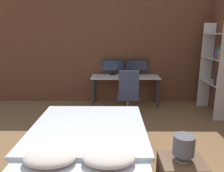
{
  "coord_description": "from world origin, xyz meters",
  "views": [
    {
      "loc": [
        -0.26,
        -1.36,
        1.77
      ],
      "look_at": [
        -0.3,
        2.81,
        0.75
      ],
      "focal_mm": 35.0,
      "sensor_mm": 36.0,
      "label": 1
    }
  ],
  "objects_px": {
    "monitor_left": "(113,66)",
    "keyboard": "(126,77)",
    "office_chair": "(128,98)",
    "bookshelf": "(217,65)",
    "monitor_right": "(137,66)",
    "bedside_lamp": "(184,146)",
    "computer_mouse": "(137,77)",
    "desk": "(125,80)",
    "bed": "(88,146)"
  },
  "relations": [
    {
      "from": "office_chair",
      "to": "bookshelf",
      "type": "height_order",
      "value": "bookshelf"
    },
    {
      "from": "desk",
      "to": "monitor_left",
      "type": "relative_size",
      "value": 3.04
    },
    {
      "from": "bookshelf",
      "to": "computer_mouse",
      "type": "bearing_deg",
      "value": 165.1
    },
    {
      "from": "keyboard",
      "to": "office_chair",
      "type": "bearing_deg",
      "value": -87.36
    },
    {
      "from": "bedside_lamp",
      "to": "monitor_left",
      "type": "height_order",
      "value": "monitor_left"
    },
    {
      "from": "keyboard",
      "to": "office_chair",
      "type": "relative_size",
      "value": 0.34
    },
    {
      "from": "office_chair",
      "to": "keyboard",
      "type": "bearing_deg",
      "value": 92.64
    },
    {
      "from": "bed",
      "to": "bedside_lamp",
      "type": "xyz_separation_m",
      "value": [
        1.04,
        -0.76,
        0.44
      ]
    },
    {
      "from": "desk",
      "to": "monitor_left",
      "type": "xyz_separation_m",
      "value": [
        -0.3,
        0.18,
        0.32
      ]
    },
    {
      "from": "bedside_lamp",
      "to": "bookshelf",
      "type": "bearing_deg",
      "value": 60.55
    },
    {
      "from": "monitor_left",
      "to": "keyboard",
      "type": "height_order",
      "value": "monitor_left"
    },
    {
      "from": "bed",
      "to": "computer_mouse",
      "type": "height_order",
      "value": "computer_mouse"
    },
    {
      "from": "monitor_left",
      "to": "keyboard",
      "type": "relative_size",
      "value": 1.58
    },
    {
      "from": "bookshelf",
      "to": "office_chair",
      "type": "bearing_deg",
      "value": -175.37
    },
    {
      "from": "desk",
      "to": "monitor_right",
      "type": "xyz_separation_m",
      "value": [
        0.3,
        0.18,
        0.32
      ]
    },
    {
      "from": "bed",
      "to": "bookshelf",
      "type": "bearing_deg",
      "value": 37.03
    },
    {
      "from": "office_chair",
      "to": "bookshelf",
      "type": "relative_size",
      "value": 0.52
    },
    {
      "from": "keyboard",
      "to": "office_chair",
      "type": "height_order",
      "value": "office_chair"
    },
    {
      "from": "bedside_lamp",
      "to": "desk",
      "type": "xyz_separation_m",
      "value": [
        -0.41,
        3.29,
        -0.05
      ]
    },
    {
      "from": "bedside_lamp",
      "to": "desk",
      "type": "relative_size",
      "value": 0.16
    },
    {
      "from": "computer_mouse",
      "to": "monitor_right",
      "type": "bearing_deg",
      "value": 83.84
    },
    {
      "from": "monitor_left",
      "to": "bookshelf",
      "type": "bearing_deg",
      "value": -19.66
    },
    {
      "from": "monitor_right",
      "to": "bookshelf",
      "type": "xyz_separation_m",
      "value": [
        1.62,
        -0.79,
        0.14
      ]
    },
    {
      "from": "bedside_lamp",
      "to": "bed",
      "type": "bearing_deg",
      "value": 143.9
    },
    {
      "from": "keyboard",
      "to": "bookshelf",
      "type": "distance_m",
      "value": 2.0
    },
    {
      "from": "bookshelf",
      "to": "monitor_right",
      "type": "bearing_deg",
      "value": 153.89
    },
    {
      "from": "desk",
      "to": "office_chair",
      "type": "height_order",
      "value": "office_chair"
    },
    {
      "from": "desk",
      "to": "office_chair",
      "type": "bearing_deg",
      "value": -87.96
    },
    {
      "from": "monitor_right",
      "to": "computer_mouse",
      "type": "xyz_separation_m",
      "value": [
        -0.04,
        -0.35,
        -0.21
      ]
    },
    {
      "from": "bed",
      "to": "keyboard",
      "type": "xyz_separation_m",
      "value": [
        0.63,
        2.36,
        0.49
      ]
    },
    {
      "from": "bed",
      "to": "desk",
      "type": "height_order",
      "value": "desk"
    },
    {
      "from": "bedside_lamp",
      "to": "bookshelf",
      "type": "distance_m",
      "value": 3.1
    },
    {
      "from": "bedside_lamp",
      "to": "monitor_right",
      "type": "distance_m",
      "value": 3.48
    },
    {
      "from": "bed",
      "to": "office_chair",
      "type": "relative_size",
      "value": 1.88
    },
    {
      "from": "monitor_right",
      "to": "desk",
      "type": "bearing_deg",
      "value": -149.37
    },
    {
      "from": "computer_mouse",
      "to": "bookshelf",
      "type": "distance_m",
      "value": 1.75
    },
    {
      "from": "monitor_left",
      "to": "computer_mouse",
      "type": "xyz_separation_m",
      "value": [
        0.56,
        -0.35,
        -0.21
      ]
    },
    {
      "from": "monitor_right",
      "to": "office_chair",
      "type": "relative_size",
      "value": 0.53
    },
    {
      "from": "bed",
      "to": "office_chair",
      "type": "height_order",
      "value": "office_chair"
    },
    {
      "from": "monitor_left",
      "to": "bookshelf",
      "type": "xyz_separation_m",
      "value": [
        2.22,
        -0.79,
        0.14
      ]
    },
    {
      "from": "keyboard",
      "to": "computer_mouse",
      "type": "xyz_separation_m",
      "value": [
        0.26,
        0.0,
        0.01
      ]
    },
    {
      "from": "bookshelf",
      "to": "desk",
      "type": "bearing_deg",
      "value": 162.22
    },
    {
      "from": "computer_mouse",
      "to": "bed",
      "type": "bearing_deg",
      "value": -110.68
    },
    {
      "from": "monitor_right",
      "to": "bed",
      "type": "bearing_deg",
      "value": -108.91
    },
    {
      "from": "monitor_right",
      "to": "bookshelf",
      "type": "relative_size",
      "value": 0.27
    },
    {
      "from": "keyboard",
      "to": "computer_mouse",
      "type": "relative_size",
      "value": 4.92
    },
    {
      "from": "bedside_lamp",
      "to": "keyboard",
      "type": "bearing_deg",
      "value": 97.43
    },
    {
      "from": "bed",
      "to": "office_chair",
      "type": "xyz_separation_m",
      "value": [
        0.66,
        1.77,
        0.15
      ]
    },
    {
      "from": "bedside_lamp",
      "to": "computer_mouse",
      "type": "relative_size",
      "value": 3.73
    },
    {
      "from": "monitor_right",
      "to": "bedside_lamp",
      "type": "bearing_deg",
      "value": -88.25
    }
  ]
}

